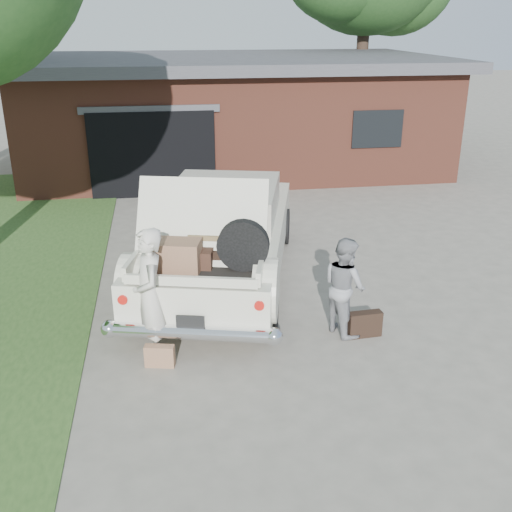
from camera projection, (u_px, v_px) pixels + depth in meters
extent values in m
plane|color=gray|center=(263.00, 341.00, 8.68)|extent=(90.00, 90.00, 0.00)
cube|color=brown|center=(232.00, 116.00, 18.82)|extent=(12.00, 7.00, 3.00)
cube|color=#4C4C51|center=(231.00, 61.00, 18.21)|extent=(12.80, 7.80, 0.30)
cube|color=black|center=(153.00, 154.00, 15.44)|extent=(3.20, 0.30, 2.20)
cube|color=#4C4C51|center=(150.00, 109.00, 14.95)|extent=(3.50, 0.12, 0.18)
cube|color=black|center=(377.00, 129.00, 16.08)|extent=(1.40, 0.08, 1.00)
cylinder|color=#38281E|center=(361.00, 66.00, 22.43)|extent=(0.44, 0.44, 5.37)
cube|color=beige|center=(222.00, 242.00, 10.55)|extent=(3.46, 5.94, 0.73)
cube|color=#AEA999|center=(224.00, 201.00, 10.62)|extent=(2.35, 2.63, 0.58)
cube|color=black|center=(232.00, 187.00, 11.61)|extent=(1.70, 0.52, 0.49)
cube|color=black|center=(214.00, 221.00, 9.65)|extent=(1.70, 0.52, 0.49)
cylinder|color=black|center=(139.00, 304.00, 9.00)|extent=(0.42, 0.78, 0.74)
cylinder|color=black|center=(269.00, 309.00, 8.83)|extent=(0.42, 0.78, 0.74)
cylinder|color=black|center=(189.00, 224.00, 12.51)|extent=(0.42, 0.78, 0.74)
cylinder|color=black|center=(283.00, 226.00, 12.34)|extent=(0.42, 0.78, 0.74)
cylinder|color=silver|center=(191.00, 333.00, 8.01)|extent=(2.27, 0.77, 0.20)
cylinder|color=#A5140F|center=(123.00, 299.00, 8.00)|extent=(0.16, 0.14, 0.13)
cylinder|color=#A5140F|center=(260.00, 304.00, 7.84)|extent=(0.16, 0.14, 0.13)
cube|color=black|center=(190.00, 322.00, 7.93)|extent=(0.37, 0.12, 0.19)
cube|color=black|center=(199.00, 268.00, 8.44)|extent=(1.99, 1.63, 0.04)
cube|color=beige|center=(137.00, 258.00, 8.48)|extent=(0.38, 1.21, 0.20)
cube|color=beige|center=(262.00, 263.00, 8.32)|extent=(0.38, 1.21, 0.20)
cube|color=beige|center=(190.00, 281.00, 7.85)|extent=(1.75, 0.52, 0.13)
cube|color=beige|center=(202.00, 222.00, 8.51)|extent=(1.98, 1.11, 1.15)
cube|color=#3D251A|center=(186.00, 255.00, 8.50)|extent=(0.89, 0.69, 0.25)
cube|color=#8B6146|center=(178.00, 256.00, 8.23)|extent=(0.71, 0.55, 0.43)
cube|color=black|center=(214.00, 254.00, 8.61)|extent=(0.78, 0.61, 0.21)
cube|color=olive|center=(210.00, 238.00, 8.63)|extent=(0.65, 0.51, 0.20)
cylinder|color=black|center=(243.00, 245.00, 8.20)|extent=(0.74, 0.36, 0.72)
imported|color=beige|center=(150.00, 295.00, 7.98)|extent=(0.55, 0.74, 1.85)
imported|color=gray|center=(344.00, 286.00, 8.70)|extent=(0.77, 0.87, 1.48)
cube|color=#976A4D|center=(160.00, 356.00, 8.01)|extent=(0.42, 0.21, 0.31)
cube|color=black|center=(365.00, 324.00, 8.76)|extent=(0.51, 0.19, 0.39)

